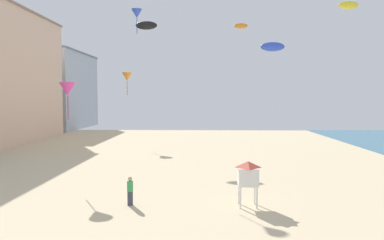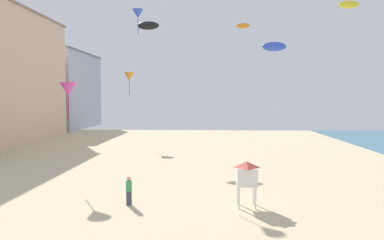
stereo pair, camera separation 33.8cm
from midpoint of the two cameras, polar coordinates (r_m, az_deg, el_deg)
name	(u,v)px [view 2 (the right image)]	position (r m, az deg, el deg)	size (l,w,h in m)	color
boardwalk_hotel_far	(53,90)	(79.50, -20.58, 4.30)	(14.21, 19.67, 15.08)	#ADB7C1
kite_flyer	(129,189)	(21.51, -9.27, -10.48)	(0.34, 0.34, 1.64)	#383D4C
lifeguard_stand	(247,174)	(21.01, 8.90, -8.24)	(1.10, 1.10, 2.55)	white
kite_orange_parafoil	(243,26)	(44.39, 8.07, 14.22)	(1.59, 0.44, 0.62)	orange
kite_blue_delta	(138,14)	(34.39, -8.07, 15.94)	(0.95, 0.95, 2.15)	blue
kite_blue_parafoil	(274,47)	(38.49, 12.82, 11.00)	(2.40, 0.67, 0.93)	blue
kite_magenta_delta	(68,89)	(28.65, -18.26, 4.53)	(1.20, 1.20, 2.73)	#DB3D9E
kite_yellow_parafoil	(349,5)	(26.33, 23.39, 16.05)	(1.28, 0.36, 0.50)	yellow
kite_orange_delta	(129,77)	(49.40, -9.46, 6.62)	(1.31, 1.31, 2.97)	orange
kite_black_parafoil	(148,26)	(44.78, -6.54, 14.30)	(2.53, 0.70, 0.98)	black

